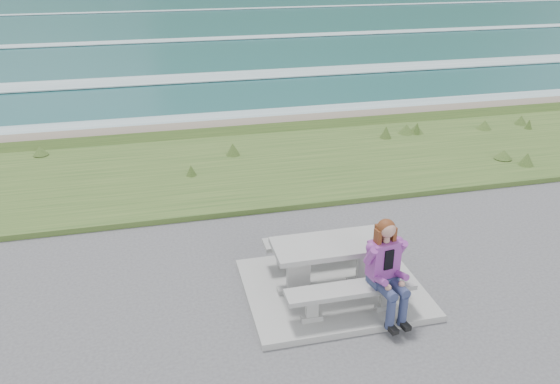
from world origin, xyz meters
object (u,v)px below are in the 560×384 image
at_px(bench_seaward, 320,243).
at_px(seated_woman, 388,284).
at_px(picnic_table, 334,252).
at_px(bench_landward, 350,293).

bearing_deg(bench_seaward, seated_woman, -72.72).
bearing_deg(picnic_table, seated_woman, -60.21).
bearing_deg(bench_seaward, bench_landward, -90.00).
height_order(picnic_table, seated_woman, seated_woman).
bearing_deg(seated_woman, bench_landward, 155.07).
bearing_deg(bench_landward, seated_woman, -15.59).
relative_size(picnic_table, seated_woman, 1.27).
height_order(bench_landward, bench_seaward, same).
xyz_separation_m(bench_landward, bench_seaward, (0.00, 1.40, 0.00)).
relative_size(bench_seaward, seated_woman, 1.27).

